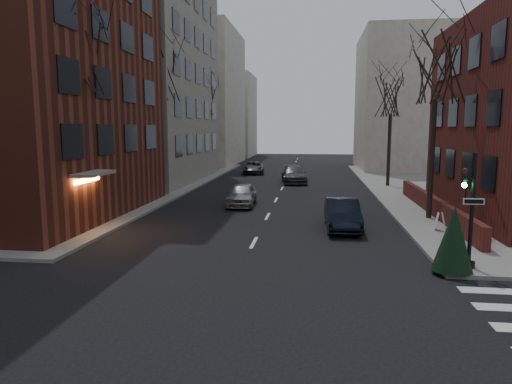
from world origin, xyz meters
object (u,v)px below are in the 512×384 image
(tree_left_a, at_px, (77,55))
(sandwich_board, at_px, (440,221))
(streetlamp_near, at_px, (151,139))
(car_lane_silver, at_px, (242,195))
(car_lane_far, at_px, (254,168))
(tree_left_c, at_px, (205,98))
(parked_sedan, at_px, (342,214))
(evergreen_shrub, at_px, (454,238))
(tree_right_b, at_px, (391,96))
(tree_right_a, at_px, (436,69))
(tree_left_b, at_px, (160,74))
(car_lane_gray, at_px, (294,174))
(streetlamp_far, at_px, (215,135))
(traffic_signal, at_px, (470,218))

(tree_left_a, relative_size, sandwich_board, 12.13)
(streetlamp_near, relative_size, car_lane_silver, 1.48)
(car_lane_far, bearing_deg, tree_left_c, -163.60)
(parked_sedan, height_order, sandwich_board, parked_sedan)
(evergreen_shrub, bearing_deg, tree_right_b, 86.35)
(tree_left_a, distance_m, tree_right_a, 18.05)
(car_lane_silver, height_order, car_lane_far, car_lane_silver)
(tree_left_b, bearing_deg, tree_left_a, -90.00)
(sandwich_board, bearing_deg, streetlamp_near, 165.19)
(tree_left_c, relative_size, car_lane_silver, 2.30)
(evergreen_shrub, bearing_deg, tree_right_a, 81.03)
(tree_left_a, distance_m, parked_sedan, 15.00)
(car_lane_gray, relative_size, car_lane_far, 1.10)
(tree_left_c, relative_size, evergreen_shrub, 4.33)
(tree_right_b, distance_m, sandwich_board, 18.41)
(car_lane_far, distance_m, sandwich_board, 29.74)
(sandwich_board, bearing_deg, evergreen_shrub, -93.37)
(tree_left_c, xyz_separation_m, sandwich_board, (17.39, -25.02, -7.46))
(tree_left_a, xyz_separation_m, parked_sedan, (12.80, 1.22, -7.73))
(tree_right_a, bearing_deg, streetlamp_far, 125.31)
(tree_right_a, relative_size, sandwich_board, 11.49)
(tree_left_b, bearing_deg, streetlamp_far, 87.85)
(tree_left_c, bearing_deg, parked_sedan, -62.68)
(tree_left_c, height_order, streetlamp_far, tree_left_c)
(traffic_signal, relative_size, car_lane_gray, 0.76)
(parked_sedan, distance_m, car_lane_far, 27.89)
(car_lane_silver, bearing_deg, streetlamp_far, 104.93)
(tree_right_a, distance_m, car_lane_far, 28.11)
(tree_right_a, xyz_separation_m, car_lane_far, (-12.74, 23.95, -7.37))
(traffic_signal, distance_m, sandwich_board, 6.16)
(car_lane_far, relative_size, evergreen_shrub, 2.12)
(tree_right_b, relative_size, sandwich_board, 10.85)
(tree_right_b, bearing_deg, car_lane_gray, 165.03)
(traffic_signal, xyz_separation_m, tree_right_a, (0.86, 9.01, 6.12))
(tree_left_b, bearing_deg, car_lane_gray, 40.29)
(traffic_signal, xyz_separation_m, tree_left_b, (-16.74, 17.01, 7.00))
(streetlamp_near, height_order, evergreen_shrub, streetlamp_near)
(streetlamp_far, bearing_deg, car_lane_far, -0.61)
(tree_right_a, relative_size, tree_right_b, 1.06)
(tree_left_c, relative_size, tree_right_a, 1.00)
(sandwich_board, bearing_deg, tree_left_b, 155.51)
(car_lane_silver, bearing_deg, tree_left_a, -134.33)
(tree_left_c, height_order, tree_right_a, same)
(tree_left_c, xyz_separation_m, car_lane_far, (4.86, 1.95, -7.37))
(tree_right_a, height_order, tree_right_b, tree_right_a)
(parked_sedan, bearing_deg, sandwich_board, -4.57)
(sandwich_board, bearing_deg, traffic_signal, -88.33)
(tree_right_b, bearing_deg, car_lane_far, 141.99)
(tree_right_a, xyz_separation_m, car_lane_gray, (-8.00, 16.14, -7.27))
(car_lane_far, bearing_deg, tree_right_a, -67.50)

